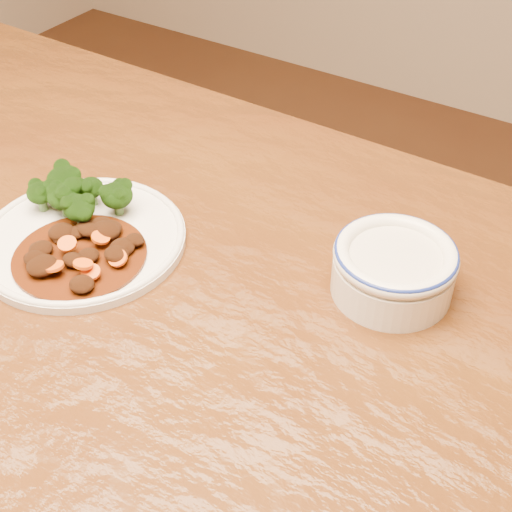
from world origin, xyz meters
The scene contains 5 objects.
dining_table centered at (0.00, 0.00, 0.67)m, with size 1.52×0.93×0.75m.
dinner_plate centered at (-0.10, 0.07, 0.76)m, with size 0.23×0.23×0.01m.
broccoli_florets centered at (-0.13, 0.11, 0.78)m, with size 0.11×0.08×0.04m.
mince_stew centered at (-0.07, 0.05, 0.77)m, with size 0.14×0.14×0.03m.
dip_bowl centered at (0.23, 0.19, 0.78)m, with size 0.13×0.13×0.06m.
Camera 1 is at (0.41, -0.35, 1.26)m, focal length 50.00 mm.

